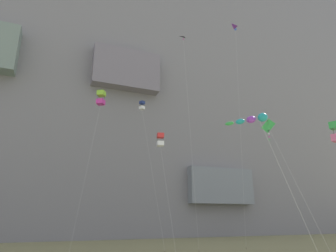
{
  "coord_description": "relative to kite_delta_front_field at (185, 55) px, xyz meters",
  "views": [
    {
      "loc": [
        -12.11,
        -0.19,
        3.93
      ],
      "look_at": [
        -1.76,
        26.12,
        12.72
      ],
      "focal_mm": 31.34,
      "sensor_mm": 36.0,
      "label": 1
    }
  ],
  "objects": [
    {
      "name": "kite_box_mid_left",
      "position": [
        -7.98,
        -10.29,
        -17.81
      ],
      "size": [
        0.8,
        4.28,
        12.49
      ],
      "color": "red",
      "rests_on": "ground"
    },
    {
      "name": "kite_windsock_mid_center",
      "position": [
        -6.12,
        -23.33,
        -19.37
      ],
      "size": [
        3.82,
        4.05,
        10.53
      ],
      "color": "teal",
      "rests_on": "ground"
    },
    {
      "name": "cliff_face",
      "position": [
        -6.19,
        27.89,
        7.66
      ],
      "size": [
        180.0,
        24.54,
        74.55
      ],
      "color": "gray",
      "rests_on": "ground"
    },
    {
      "name": "kite_diamond_high_left",
      "position": [
        0.67,
        -17.43,
        -18.09
      ],
      "size": [
        2.7,
        4.09,
        12.99
      ],
      "color": "green",
      "rests_on": "ground"
    },
    {
      "name": "kite_delta_front_field",
      "position": [
        0.0,
        0.0,
        0.0
      ],
      "size": [
        1.82,
        6.15,
        33.23
      ],
      "color": "black",
      "rests_on": "ground"
    },
    {
      "name": "kite_box_upper_left",
      "position": [
        -7.69,
        -1.93,
        -10.91
      ],
      "size": [
        3.13,
        2.51,
        19.39
      ],
      "color": "navy",
      "rests_on": "ground"
    },
    {
      "name": "kite_box_upper_mid",
      "position": [
        -13.56,
        -3.17,
        -11.07
      ],
      "size": [
        3.25,
        5.41,
        19.46
      ],
      "color": "#8CCC33",
      "rests_on": "ground"
    },
    {
      "name": "kite_delta_far_left",
      "position": [
        8.32,
        -3.32,
        3.35
      ],
      "size": [
        3.23,
        1.94,
        34.82
      ],
      "color": "purple",
      "rests_on": "ground"
    }
  ]
}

